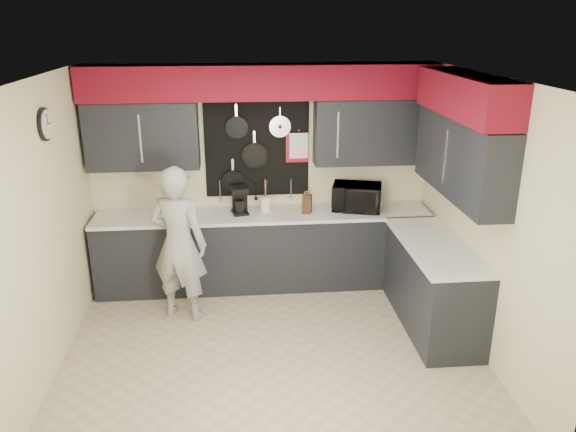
{
  "coord_description": "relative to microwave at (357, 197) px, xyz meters",
  "views": [
    {
      "loc": [
        -0.29,
        -4.73,
        3.08
      ],
      "look_at": [
        0.2,
        0.5,
        1.21
      ],
      "focal_mm": 35.0,
      "sensor_mm": 36.0,
      "label": 1
    }
  ],
  "objects": [
    {
      "name": "back_wall_assembly",
      "position": [
        -1.09,
        0.14,
        0.93
      ],
      "size": [
        4.0,
        0.36,
        2.6
      ],
      "color": "beige",
      "rests_on": "ground"
    },
    {
      "name": "right_wall_assembly",
      "position": [
        0.75,
        -1.19,
        0.87
      ],
      "size": [
        0.36,
        3.5,
        2.6
      ],
      "color": "beige",
      "rests_on": "ground"
    },
    {
      "name": "knife_block",
      "position": [
        -0.6,
        -0.06,
        -0.05
      ],
      "size": [
        0.13,
        0.13,
        0.22
      ],
      "primitive_type": "cube",
      "rotation": [
        0.0,
        0.0,
        -0.31
      ],
      "color": "#321B10",
      "rests_on": "base_cabinets"
    },
    {
      "name": "person",
      "position": [
        -2.02,
        -0.69,
        -0.23
      ],
      "size": [
        0.72,
        0.59,
        1.68
      ],
      "primitive_type": "imported",
      "rotation": [
        0.0,
        0.0,
        2.78
      ],
      "color": "#B4B4B2",
      "rests_on": "ground"
    },
    {
      "name": "left_wall_assembly",
      "position": [
        -3.1,
        -1.44,
        0.26
      ],
      "size": [
        0.05,
        3.5,
        2.6
      ],
      "color": "beige",
      "rests_on": "ground"
    },
    {
      "name": "utensil_crock",
      "position": [
        -1.07,
        0.07,
        -0.07
      ],
      "size": [
        0.13,
        0.13,
        0.17
      ],
      "primitive_type": "cylinder",
      "color": "white",
      "rests_on": "base_cabinets"
    },
    {
      "name": "ground",
      "position": [
        -1.1,
        -1.46,
        -1.08
      ],
      "size": [
        4.0,
        4.0,
        0.0
      ],
      "primitive_type": "plane",
      "color": "tan",
      "rests_on": "ground"
    },
    {
      "name": "microwave",
      "position": [
        0.0,
        0.0,
        0.0
      ],
      "size": [
        0.64,
        0.51,
        0.31
      ],
      "primitive_type": "imported",
      "rotation": [
        0.0,
        0.0,
        -0.26
      ],
      "color": "black",
      "rests_on": "base_cabinets"
    },
    {
      "name": "base_cabinets",
      "position": [
        -0.61,
        -0.33,
        -0.62
      ],
      "size": [
        3.95,
        2.2,
        0.92
      ],
      "color": "black",
      "rests_on": "ground"
    },
    {
      "name": "coffee_maker",
      "position": [
        -1.37,
        0.01,
        0.01
      ],
      "size": [
        0.21,
        0.25,
        0.32
      ],
      "rotation": [
        0.0,
        0.0,
        0.2
      ],
      "color": "black",
      "rests_on": "base_cabinets"
    }
  ]
}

